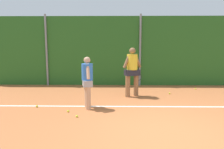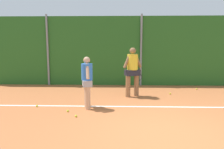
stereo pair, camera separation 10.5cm
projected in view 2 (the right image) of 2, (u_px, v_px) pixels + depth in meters
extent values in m
plane|color=#B76638|center=(153.00, 109.00, 6.68)|extent=(24.55, 24.55, 0.00)
cube|color=#286023|center=(141.00, 51.00, 10.49)|extent=(15.96, 0.25, 3.39)
cylinder|color=gray|center=(48.00, 50.00, 10.45)|extent=(0.10, 0.10, 3.48)
cylinder|color=gray|center=(141.00, 50.00, 10.31)|extent=(0.10, 0.10, 3.48)
cube|color=white|center=(152.00, 107.00, 6.95)|extent=(11.66, 0.10, 0.01)
cylinder|color=tan|center=(88.00, 98.00, 6.65)|extent=(0.16, 0.16, 0.72)
cylinder|color=tan|center=(87.00, 96.00, 6.96)|extent=(0.16, 0.16, 0.72)
cube|color=#99999E|center=(87.00, 83.00, 6.74)|extent=(0.39, 0.54, 0.19)
cylinder|color=blue|center=(87.00, 72.00, 6.69)|extent=(0.35, 0.35, 0.52)
sphere|color=tan|center=(87.00, 60.00, 6.63)|extent=(0.21, 0.21, 0.21)
cylinder|color=tan|center=(88.00, 71.00, 6.48)|extent=(0.15, 0.29, 0.49)
cylinder|color=tan|center=(86.00, 70.00, 6.87)|extent=(0.15, 0.29, 0.49)
cylinder|color=black|center=(85.00, 80.00, 7.00)|extent=(0.03, 0.03, 0.28)
torus|color=#26262B|center=(85.00, 88.00, 7.03)|extent=(0.09, 0.28, 0.28)
cylinder|color=#8C603D|center=(128.00, 86.00, 8.22)|extent=(0.19, 0.19, 0.84)
cylinder|color=#8C603D|center=(136.00, 86.00, 8.36)|extent=(0.19, 0.19, 0.84)
cube|color=#23232D|center=(132.00, 73.00, 8.21)|extent=(0.64, 0.53, 0.22)
cylinder|color=yellow|center=(133.00, 62.00, 8.15)|extent=(0.41, 0.41, 0.60)
sphere|color=#8C603D|center=(133.00, 51.00, 8.09)|extent=(0.24, 0.24, 0.24)
cylinder|color=#8C603D|center=(127.00, 61.00, 8.06)|extent=(0.32, 0.21, 0.57)
cylinder|color=#8C603D|center=(138.00, 61.00, 8.24)|extent=(0.32, 0.21, 0.57)
cylinder|color=black|center=(139.00, 71.00, 8.37)|extent=(0.03, 0.03, 0.28)
torus|color=#26262B|center=(139.00, 77.00, 8.41)|extent=(0.27, 0.14, 0.28)
sphere|color=#CCDB33|center=(76.00, 116.00, 5.97)|extent=(0.07, 0.07, 0.07)
sphere|color=#CCDB33|center=(197.00, 89.00, 9.57)|extent=(0.07, 0.07, 0.07)
sphere|color=#CCDB33|center=(37.00, 106.00, 6.94)|extent=(0.07, 0.07, 0.07)
sphere|color=#CCDB33|center=(68.00, 111.00, 6.43)|extent=(0.07, 0.07, 0.07)
sphere|color=#CCDB33|center=(170.00, 94.00, 8.68)|extent=(0.07, 0.07, 0.07)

